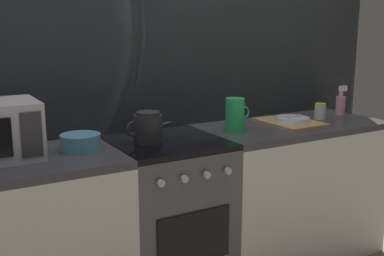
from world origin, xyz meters
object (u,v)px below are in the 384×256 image
at_px(dish_pile, 291,121).
at_px(kettle, 148,127).
at_px(mixing_bowl, 81,142).
at_px(pitcher, 235,115).
at_px(stove_unit, 167,218).
at_px(spray_bottle, 341,104).
at_px(spice_jar, 320,111).

bearing_deg(dish_pile, kettle, 178.82).
distance_m(mixing_bowl, pitcher, 0.91).
relative_size(stove_unit, kettle, 3.16).
bearing_deg(mixing_bowl, spray_bottle, 0.97).
relative_size(mixing_bowl, pitcher, 1.00).
bearing_deg(stove_unit, pitcher, -2.08).
bearing_deg(dish_pile, pitcher, -179.65).
bearing_deg(kettle, dish_pile, -1.18).
relative_size(kettle, spray_bottle, 1.40).
height_order(stove_unit, spice_jar, spice_jar).
bearing_deg(spray_bottle, kettle, -177.84).
bearing_deg(spice_jar, stove_unit, -178.73).
xyz_separation_m(stove_unit, mixing_bowl, (-0.46, 0.03, 0.49)).
height_order(stove_unit, spray_bottle, spray_bottle).
distance_m(stove_unit, kettle, 0.54).
distance_m(mixing_bowl, spray_bottle, 1.86).
xyz_separation_m(stove_unit, spice_jar, (1.16, 0.03, 0.50)).
distance_m(kettle, dish_pile, 0.98).
xyz_separation_m(mixing_bowl, spice_jar, (1.63, -0.01, 0.01)).
bearing_deg(spice_jar, spray_bottle, 9.27).
bearing_deg(pitcher, stove_unit, 177.92).
relative_size(kettle, mixing_bowl, 1.42).
bearing_deg(spray_bottle, spice_jar, -170.73).
bearing_deg(dish_pile, stove_unit, 179.12).
height_order(pitcher, dish_pile, pitcher).
bearing_deg(spray_bottle, pitcher, -175.24).
distance_m(stove_unit, pitcher, 0.71).
height_order(mixing_bowl, dish_pile, mixing_bowl).
bearing_deg(pitcher, kettle, 177.60).
height_order(pitcher, spray_bottle, spray_bottle).
distance_m(kettle, spray_bottle, 1.50).
distance_m(stove_unit, mixing_bowl, 0.68).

